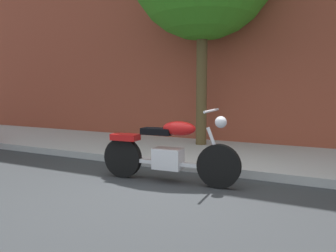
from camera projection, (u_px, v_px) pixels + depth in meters
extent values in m
plane|color=#303335|center=(163.00, 191.00, 4.90)|extent=(60.00, 60.00, 0.00)
cube|color=#AFAFAF|center=(223.00, 155.00, 7.21)|extent=(20.93, 2.85, 0.14)
cylinder|color=black|center=(219.00, 166.00, 5.01)|extent=(0.65, 0.16, 0.64)
cylinder|color=black|center=(123.00, 158.00, 5.63)|extent=(0.65, 0.16, 0.64)
cube|color=silver|center=(168.00, 159.00, 5.31)|extent=(0.46, 0.31, 0.32)
cube|color=silver|center=(168.00, 163.00, 5.32)|extent=(1.44, 0.19, 0.06)
ellipsoid|color=red|center=(179.00, 128.00, 5.19)|extent=(0.54, 0.30, 0.22)
cube|color=black|center=(157.00, 131.00, 5.34)|extent=(0.50, 0.28, 0.10)
cube|color=red|center=(125.00, 137.00, 5.57)|extent=(0.46, 0.27, 0.10)
cylinder|color=silver|center=(215.00, 147.00, 5.00)|extent=(0.27, 0.07, 0.58)
cylinder|color=silver|center=(211.00, 111.00, 4.97)|extent=(0.09, 0.70, 0.04)
sphere|color=silver|center=(221.00, 122.00, 4.93)|extent=(0.17, 0.17, 0.17)
cylinder|color=silver|center=(158.00, 162.00, 5.56)|extent=(0.80, 0.15, 0.09)
cylinder|color=brown|center=(202.00, 80.00, 7.97)|extent=(0.25, 0.25, 3.28)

